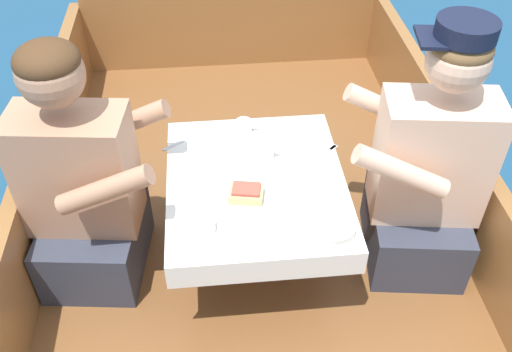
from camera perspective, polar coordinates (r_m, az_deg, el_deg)
name	(u,v)px	position (r m, az deg, el deg)	size (l,w,h in m)	color
ground_plane	(256,296)	(2.62, 0.02, -11.94)	(60.00, 60.00, 0.00)	navy
boat_deck	(256,276)	(2.50, 0.02, -9.99)	(1.81, 3.20, 0.29)	brown
gunwale_port	(27,236)	(2.35, -21.90, -5.59)	(0.06, 3.20, 0.41)	#936033
gunwale_starboard	(473,205)	(2.46, 20.84, -2.70)	(0.06, 3.20, 0.41)	#936033
bow_coaming	(231,27)	(3.50, -2.56, 14.68)	(1.69, 0.06, 0.48)	#936033
cockpit_table	(256,188)	(2.14, 0.00, -1.26)	(0.66, 0.78, 0.41)	#B2B2B7
person_port	(83,189)	(2.16, -16.88, -1.26)	(0.56, 0.49, 1.00)	#333847
person_starboard	(426,175)	(2.20, 16.68, 0.10)	(0.56, 0.50, 1.04)	#333847
plate_sandwich	(246,199)	(2.03, -0.97, -2.29)	(0.21, 0.21, 0.01)	white
plate_bread	(209,147)	(2.26, -4.70, 2.94)	(0.17, 0.17, 0.01)	white
sandwich	(246,193)	(2.01, -0.98, -1.72)	(0.13, 0.10, 0.05)	tan
bowl_port_near	(292,132)	(2.30, 3.63, 4.45)	(0.13, 0.13, 0.04)	white
bowl_starboard_near	(311,171)	(2.12, 5.53, 0.55)	(0.12, 0.12, 0.04)	white
bowl_center_far	(333,228)	(1.92, 7.74, -5.16)	(0.15, 0.15, 0.04)	white
bowl_port_far	(196,225)	(1.92, -6.00, -4.94)	(0.13, 0.13, 0.04)	white
coffee_cup_port	(264,150)	(2.18, 0.81, 2.60)	(0.10, 0.08, 0.07)	white
coffee_cup_starboard	(244,126)	(2.32, -1.20, 5.03)	(0.09, 0.07, 0.05)	white
utensil_spoon_center	(187,139)	(2.31, -6.93, 3.70)	(0.15, 0.11, 0.01)	silver
utensil_spoon_port	(319,194)	(2.06, 6.31, -1.84)	(0.12, 0.14, 0.01)	silver
utensil_fork_port	(325,153)	(2.24, 6.90, 2.25)	(0.14, 0.12, 0.00)	silver
utensil_knife_starboard	(216,184)	(2.09, -3.98, -0.78)	(0.03, 0.17, 0.00)	silver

